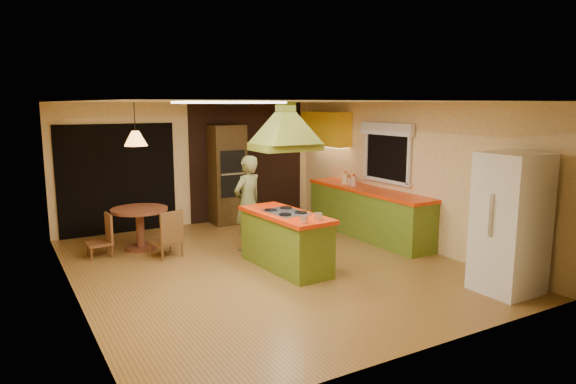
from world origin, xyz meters
TOP-DOWN VIEW (x-y plane):
  - ground at (0.00, 0.00)m, footprint 6.50×6.50m
  - room_walls at (0.00, 0.00)m, footprint 5.50×6.50m
  - ceiling_plane at (0.00, 0.00)m, footprint 6.50×6.50m
  - brick_panel at (1.25, 3.23)m, footprint 2.64×0.03m
  - nook_opening at (-1.50, 3.23)m, footprint 2.20×0.03m
  - right_counter at (2.45, 0.60)m, footprint 0.62×3.05m
  - upper_cabinets at (2.57, 2.20)m, footprint 0.34×1.40m
  - window_right at (2.70, 0.40)m, footprint 0.12×1.35m
  - fluor_panel at (-1.10, -1.20)m, footprint 1.20×0.60m
  - kitchen_island at (0.20, -0.25)m, footprint 0.79×1.75m
  - range_hood at (0.20, -0.25)m, footprint 0.93×0.67m
  - man at (0.15, 0.95)m, footprint 0.69×0.57m
  - refrigerator at (2.26, -2.58)m, footprint 0.77×0.73m
  - wall_oven at (0.64, 2.95)m, footprint 0.68×0.61m
  - dining_table at (-1.45, 1.89)m, footprint 0.95×0.95m
  - chair_left at (-2.15, 1.79)m, footprint 0.40×0.40m
  - chair_near at (-1.20, 1.24)m, footprint 0.52×0.52m
  - pendant_lamp at (-1.45, 1.89)m, footprint 0.43×0.43m
  - canister_large at (2.40, 1.24)m, footprint 0.15×0.15m
  - canister_medium at (2.40, 0.97)m, footprint 0.14×0.14m
  - canister_small at (2.40, 1.12)m, footprint 0.13×0.13m

SIDE VIEW (x-z plane):
  - ground at x=0.00m, z-range 0.00..0.00m
  - chair_left at x=-2.15m, z-range 0.00..0.70m
  - chair_near at x=-1.20m, z-range 0.00..0.78m
  - kitchen_island at x=0.20m, z-range 0.00..0.87m
  - right_counter at x=2.45m, z-range 0.00..0.92m
  - dining_table at x=-1.45m, z-range 0.14..0.86m
  - man at x=0.15m, z-range 0.00..1.62m
  - refrigerator at x=2.26m, z-range 0.00..1.86m
  - canister_small at x=2.40m, z-range 0.92..1.07m
  - canister_medium at x=2.40m, z-range 0.92..1.10m
  - wall_oven at x=0.64m, z-range 0.00..2.05m
  - canister_large at x=2.40m, z-range 0.92..1.13m
  - nook_opening at x=-1.50m, z-range 0.00..2.10m
  - room_walls at x=0.00m, z-range -2.00..4.50m
  - brick_panel at x=1.25m, z-range 0.00..2.50m
  - window_right at x=2.70m, z-range 1.24..2.30m
  - pendant_lamp at x=-1.45m, z-range 1.78..2.02m
  - upper_cabinets at x=2.57m, z-range 1.60..2.30m
  - range_hood at x=0.20m, z-range 1.86..2.65m
  - fluor_panel at x=-1.10m, z-range 2.47..2.50m
  - ceiling_plane at x=0.00m, z-range 2.50..2.50m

